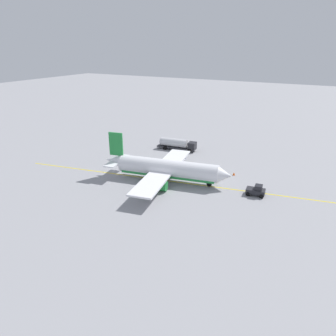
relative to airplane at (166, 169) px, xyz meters
The scene contains 8 objects.
ground_plane 2.75m from the airplane, 10.10° to the left, with size 400.00×400.00×0.00m, color #939399.
airplane is the anchor object (origin of this frame).
fuel_tanker 21.77m from the airplane, 110.37° to the left, with size 11.33×3.73×3.15m.
pushback_tug 19.18m from the airplane, ahead, with size 3.78×2.62×2.20m.
refueling_worker 15.02m from the airplane, 99.54° to the left, with size 0.62×0.54×1.71m.
safety_cone_nose 13.03m from the airplane, 43.49° to the left, with size 0.54×0.54×0.60m, color #F2590F.
safety_cone_wingtip 15.87m from the airplane, 39.41° to the left, with size 0.59×0.59×0.66m, color #F2590F.
taxi_line_marking 2.75m from the airplane, 10.10° to the left, with size 69.60×0.30×0.01m, color yellow.
Camera 1 is at (29.66, -55.32, 27.76)m, focal length 33.72 mm.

